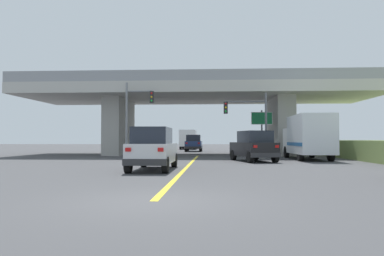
{
  "coord_description": "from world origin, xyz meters",
  "views": [
    {
      "loc": [
        1.4,
        -8.7,
        1.45
      ],
      "look_at": [
        0.18,
        12.49,
        2.11
      ],
      "focal_mm": 34.89,
      "sensor_mm": 36.0,
      "label": 1
    }
  ],
  "objects_px": {
    "traffic_signal_nearside": "(251,116)",
    "highway_sign": "(262,122)",
    "sedan_oncoming": "(194,143)",
    "suv_lead": "(153,149)",
    "box_truck": "(308,137)",
    "suv_crossing": "(254,146)",
    "semi_truck_distant": "(188,139)",
    "traffic_signal_farside": "(135,111)"
  },
  "relations": [
    {
      "from": "traffic_signal_farside",
      "to": "suv_crossing",
      "type": "bearing_deg",
      "value": -26.65
    },
    {
      "from": "highway_sign",
      "to": "traffic_signal_farside",
      "type": "bearing_deg",
      "value": -161.34
    },
    {
      "from": "suv_crossing",
      "to": "sedan_oncoming",
      "type": "height_order",
      "value": "same"
    },
    {
      "from": "traffic_signal_nearside",
      "to": "semi_truck_distant",
      "type": "xyz_separation_m",
      "value": [
        -6.74,
        26.25,
        -1.76
      ]
    },
    {
      "from": "traffic_signal_farside",
      "to": "semi_truck_distant",
      "type": "xyz_separation_m",
      "value": [
        2.48,
        26.54,
        -2.23
      ]
    },
    {
      "from": "traffic_signal_nearside",
      "to": "box_truck",
      "type": "bearing_deg",
      "value": -31.27
    },
    {
      "from": "box_truck",
      "to": "highway_sign",
      "type": "xyz_separation_m",
      "value": [
        -2.58,
        5.61,
        1.32
      ]
    },
    {
      "from": "suv_crossing",
      "to": "box_truck",
      "type": "xyz_separation_m",
      "value": [
        4.16,
        2.42,
        0.65
      ]
    },
    {
      "from": "sedan_oncoming",
      "to": "traffic_signal_farside",
      "type": "height_order",
      "value": "traffic_signal_farside"
    },
    {
      "from": "traffic_signal_nearside",
      "to": "highway_sign",
      "type": "height_order",
      "value": "traffic_signal_nearside"
    },
    {
      "from": "box_truck",
      "to": "sedan_oncoming",
      "type": "bearing_deg",
      "value": 116.72
    },
    {
      "from": "traffic_signal_nearside",
      "to": "highway_sign",
      "type": "distance_m",
      "value": 3.52
    },
    {
      "from": "sedan_oncoming",
      "to": "semi_truck_distant",
      "type": "bearing_deg",
      "value": 97.57
    },
    {
      "from": "suv_lead",
      "to": "semi_truck_distant",
      "type": "xyz_separation_m",
      "value": [
        -0.92,
        38.39,
        0.51
      ]
    },
    {
      "from": "box_truck",
      "to": "highway_sign",
      "type": "bearing_deg",
      "value": 114.72
    },
    {
      "from": "semi_truck_distant",
      "to": "traffic_signal_nearside",
      "type": "bearing_deg",
      "value": -75.59
    },
    {
      "from": "highway_sign",
      "to": "semi_truck_distant",
      "type": "height_order",
      "value": "highway_sign"
    },
    {
      "from": "traffic_signal_farside",
      "to": "semi_truck_distant",
      "type": "bearing_deg",
      "value": 84.66
    },
    {
      "from": "suv_crossing",
      "to": "sedan_oncoming",
      "type": "distance_m",
      "value": 21.42
    },
    {
      "from": "suv_lead",
      "to": "traffic_signal_nearside",
      "type": "relative_size",
      "value": 0.92
    },
    {
      "from": "traffic_signal_farside",
      "to": "semi_truck_distant",
      "type": "distance_m",
      "value": 26.75
    },
    {
      "from": "suv_lead",
      "to": "suv_crossing",
      "type": "height_order",
      "value": "same"
    },
    {
      "from": "box_truck",
      "to": "semi_truck_distant",
      "type": "height_order",
      "value": "box_truck"
    },
    {
      "from": "highway_sign",
      "to": "sedan_oncoming",
      "type": "bearing_deg",
      "value": 117.58
    },
    {
      "from": "box_truck",
      "to": "sedan_oncoming",
      "type": "xyz_separation_m",
      "value": [
        -9.26,
        18.39,
        -0.64
      ]
    },
    {
      "from": "highway_sign",
      "to": "box_truck",
      "type": "bearing_deg",
      "value": -65.28
    },
    {
      "from": "suv_lead",
      "to": "semi_truck_distant",
      "type": "distance_m",
      "value": 38.4
    },
    {
      "from": "highway_sign",
      "to": "semi_truck_distant",
      "type": "bearing_deg",
      "value": 109.26
    },
    {
      "from": "traffic_signal_farside",
      "to": "highway_sign",
      "type": "bearing_deg",
      "value": 18.66
    },
    {
      "from": "suv_crossing",
      "to": "sedan_oncoming",
      "type": "relative_size",
      "value": 1.02
    },
    {
      "from": "box_truck",
      "to": "traffic_signal_nearside",
      "type": "xyz_separation_m",
      "value": [
        -3.87,
        2.35,
        1.63
      ]
    },
    {
      "from": "suv_lead",
      "to": "highway_sign",
      "type": "bearing_deg",
      "value": 65.21
    },
    {
      "from": "suv_crossing",
      "to": "highway_sign",
      "type": "relative_size",
      "value": 1.18
    },
    {
      "from": "sedan_oncoming",
      "to": "highway_sign",
      "type": "relative_size",
      "value": 1.16
    },
    {
      "from": "box_truck",
      "to": "highway_sign",
      "type": "distance_m",
      "value": 6.32
    },
    {
      "from": "sedan_oncoming",
      "to": "traffic_signal_nearside",
      "type": "height_order",
      "value": "traffic_signal_nearside"
    },
    {
      "from": "traffic_signal_farside",
      "to": "suv_lead",
      "type": "bearing_deg",
      "value": -73.98
    },
    {
      "from": "suv_lead",
      "to": "semi_truck_distant",
      "type": "bearing_deg",
      "value": 91.37
    },
    {
      "from": "suv_lead",
      "to": "suv_crossing",
      "type": "distance_m",
      "value": 9.21
    },
    {
      "from": "suv_crossing",
      "to": "traffic_signal_nearside",
      "type": "relative_size",
      "value": 0.92
    },
    {
      "from": "suv_crossing",
      "to": "sedan_oncoming",
      "type": "xyz_separation_m",
      "value": [
        -5.09,
        20.81,
        0.0
      ]
    },
    {
      "from": "suv_crossing",
      "to": "suv_lead",
      "type": "bearing_deg",
      "value": -142.1
    }
  ]
}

